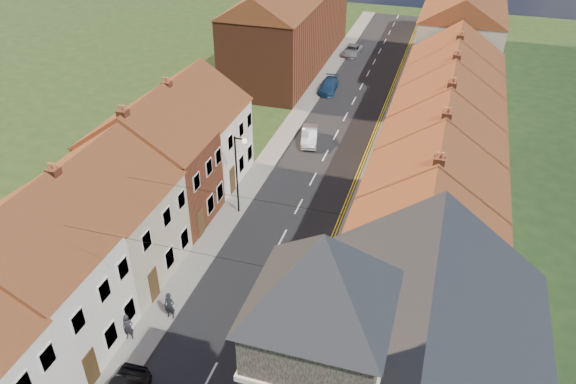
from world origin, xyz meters
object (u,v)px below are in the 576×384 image
at_px(car_far, 329,86).
at_px(car_distant, 352,50).
at_px(car_mid, 310,136).
at_px(pedestrian_left, 128,327).
at_px(pedestrian_left_b, 170,306).
at_px(lamppost, 238,170).
at_px(pedestrian_right, 363,225).

xyz_separation_m(car_far, car_distant, (0.02, 11.88, -0.03)).
xyz_separation_m(car_mid, pedestrian_left, (-3.17, -24.87, 0.30)).
xyz_separation_m(car_distant, pedestrian_left_b, (-0.64, -46.43, 0.40)).
bearing_deg(pedestrian_left_b, car_distant, 85.31).
relative_size(car_mid, pedestrian_left, 2.38).
relative_size(car_mid, car_far, 0.93).
bearing_deg(pedestrian_left, car_mid, 64.17).
bearing_deg(lamppost, car_far, 88.23).
bearing_deg(car_mid, car_far, 83.28).
bearing_deg(car_far, pedestrian_right, -73.25).
distance_m(car_mid, pedestrian_right, 13.95).
xyz_separation_m(lamppost, car_far, (0.73, 23.69, -2.94)).
height_order(car_far, pedestrian_left, pedestrian_left).
relative_size(lamppost, car_distant, 1.46).
relative_size(lamppost, car_far, 1.45).
height_order(car_mid, car_far, car_mid).
bearing_deg(car_mid, lamppost, -111.29).
bearing_deg(pedestrian_left_b, pedestrian_right, 46.87).
relative_size(car_far, pedestrian_left_b, 2.42).
height_order(lamppost, car_far, lamppost).
distance_m(lamppost, car_far, 23.88).
relative_size(lamppost, pedestrian_left, 3.72).
distance_m(car_distant, pedestrian_right, 36.58).
xyz_separation_m(car_mid, pedestrian_left_b, (-1.77, -22.82, 0.34)).
bearing_deg(car_mid, pedestrian_left, -109.60).
bearing_deg(pedestrian_left, pedestrian_left_b, 37.01).
xyz_separation_m(car_mid, pedestrian_right, (7.03, -12.04, 0.25)).
distance_m(lamppost, car_mid, 12.44).
height_order(car_distant, pedestrian_right, pedestrian_right).
bearing_deg(lamppost, pedestrian_left, -95.70).
xyz_separation_m(lamppost, pedestrian_right, (8.91, -0.09, -2.66)).
distance_m(car_mid, pedestrian_left_b, 22.89).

